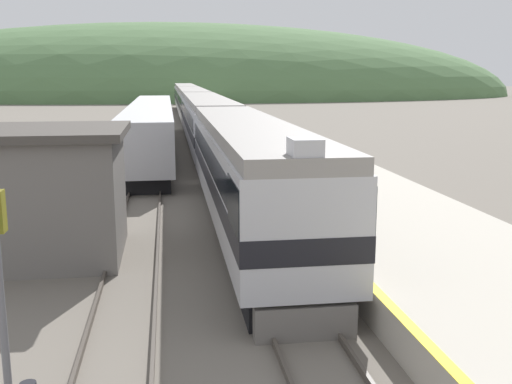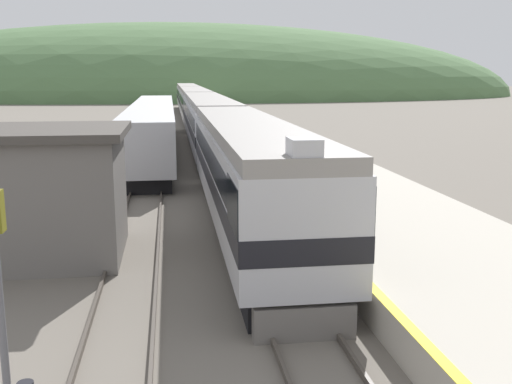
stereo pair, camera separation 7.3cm
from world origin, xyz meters
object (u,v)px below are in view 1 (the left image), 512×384
object	(u,v)px
carriage_second	(207,122)
siding_train	(151,127)
carriage_third	(192,105)
carriage_fourth	(185,97)
express_train_lead_car	(248,172)

from	to	relation	value
carriage_second	siding_train	size ratio (longest dim) A/B	0.69
carriage_third	carriage_fourth	distance (m)	23.73
siding_train	carriage_fourth	bearing A→B (deg)	85.18
express_train_lead_car	carriage_third	bearing A→B (deg)	90.00
carriage_third	siding_train	distance (m)	23.25
carriage_second	carriage_third	xyz separation A→B (m)	(0.00, 23.73, 0.00)
carriage_second	carriage_fourth	xyz separation A→B (m)	(0.00, 47.46, 0.00)
carriage_third	siding_train	xyz separation A→B (m)	(-3.93, -22.91, -0.37)
carriage_fourth	siding_train	size ratio (longest dim) A/B	0.69
carriage_third	carriage_fourth	size ratio (longest dim) A/B	1.00
express_train_lead_car	carriage_fourth	xyz separation A→B (m)	(0.00, 69.54, -0.01)
carriage_fourth	siding_train	bearing A→B (deg)	-94.82
carriage_second	carriage_fourth	world-z (taller)	same
carriage_second	siding_train	bearing A→B (deg)	168.26
express_train_lead_car	carriage_fourth	distance (m)	69.54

